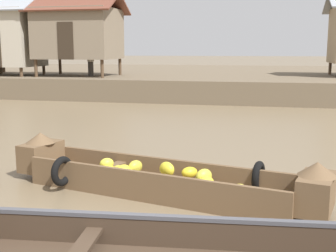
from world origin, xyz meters
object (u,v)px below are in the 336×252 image
banana_boat (158,178)px  stilt_house_mid_right (78,33)px  vendor_person (90,58)px  stilt_house_mid_left (8,37)px

banana_boat → stilt_house_mid_right: stilt_house_mid_right is taller
vendor_person → stilt_house_mid_left: bearing=179.9°
banana_boat → vendor_person: (-7.15, 14.67, 1.68)m
vendor_person → banana_boat: bearing=-64.0°
stilt_house_mid_right → vendor_person: size_ratio=2.78×
stilt_house_mid_left → vendor_person: stilt_house_mid_left is taller
stilt_house_mid_left → stilt_house_mid_right: 3.93m
banana_boat → stilt_house_mid_left: bearing=128.7°
banana_boat → vendor_person: 16.40m
stilt_house_mid_right → vendor_person: bearing=-14.8°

